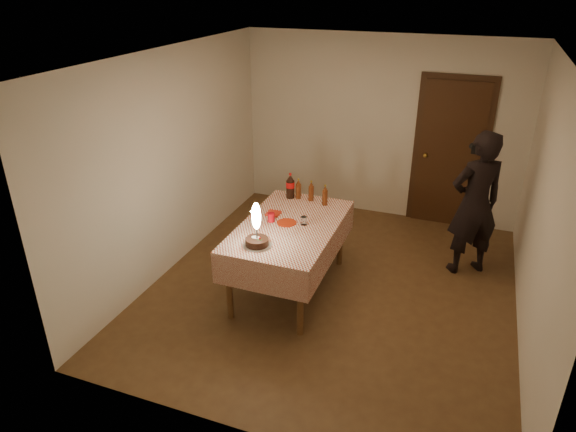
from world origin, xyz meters
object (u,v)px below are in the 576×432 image
(red_plate, at_px, (287,223))
(birthday_cake, at_px, (257,233))
(amber_bottle_left, at_px, (298,189))
(amber_bottle_mid, at_px, (311,191))
(cola_bottle, at_px, (290,186))
(photographer, at_px, (475,204))
(dining_table, at_px, (290,233))
(amber_bottle_right, at_px, (325,196))
(clear_cup, at_px, (304,221))
(red_cup, at_px, (271,217))

(red_plate, bearing_deg, birthday_cake, -99.79)
(amber_bottle_left, xyz_separation_m, amber_bottle_mid, (0.17, -0.01, 0.00))
(cola_bottle, relative_size, amber_bottle_mid, 1.25)
(red_plate, distance_m, photographer, 2.22)
(amber_bottle_left, height_order, photographer, photographer)
(cola_bottle, xyz_separation_m, photographer, (2.12, 0.45, -0.09))
(birthday_cake, xyz_separation_m, amber_bottle_left, (-0.01, 1.27, -0.02))
(birthday_cake, bearing_deg, red_plate, 80.21)
(amber_bottle_mid, height_order, photographer, photographer)
(red_plate, height_order, photographer, photographer)
(dining_table, relative_size, photographer, 0.97)
(birthday_cake, bearing_deg, amber_bottle_right, 73.79)
(dining_table, xyz_separation_m, birthday_cake, (-0.14, -0.56, 0.25))
(birthday_cake, height_order, photographer, photographer)
(dining_table, height_order, clear_cup, clear_cup)
(red_cup, bearing_deg, amber_bottle_right, 56.50)
(amber_bottle_mid, bearing_deg, amber_bottle_left, 176.34)
(amber_bottle_right, bearing_deg, photographer, 16.96)
(clear_cup, bearing_deg, amber_bottle_left, 114.42)
(clear_cup, relative_size, cola_bottle, 0.28)
(clear_cup, height_order, amber_bottle_right, amber_bottle_right)
(cola_bottle, bearing_deg, amber_bottle_left, 11.52)
(amber_bottle_right, bearing_deg, clear_cup, -96.03)
(red_cup, relative_size, amber_bottle_left, 0.39)
(amber_bottle_left, bearing_deg, dining_table, -77.81)
(clear_cup, relative_size, amber_bottle_mid, 0.35)
(red_plate, relative_size, amber_bottle_mid, 0.86)
(red_plate, height_order, cola_bottle, cola_bottle)
(dining_table, distance_m, amber_bottle_mid, 0.74)
(clear_cup, bearing_deg, red_cup, -170.92)
(amber_bottle_left, height_order, amber_bottle_mid, same)
(birthday_cake, bearing_deg, cola_bottle, 94.96)
(amber_bottle_left, bearing_deg, red_plate, -80.86)
(birthday_cake, xyz_separation_m, amber_bottle_right, (0.35, 1.20, -0.02))
(red_plate, distance_m, amber_bottle_right, 0.67)
(red_plate, bearing_deg, amber_bottle_left, 99.14)
(cola_bottle, bearing_deg, birthday_cake, -85.04)
(birthday_cake, height_order, red_plate, birthday_cake)
(birthday_cake, bearing_deg, amber_bottle_left, 90.52)
(clear_cup, xyz_separation_m, amber_bottle_left, (-0.30, 0.66, 0.07))
(clear_cup, relative_size, amber_bottle_left, 0.35)
(red_cup, bearing_deg, dining_table, -0.03)
(dining_table, distance_m, clear_cup, 0.22)
(amber_bottle_left, relative_size, amber_bottle_right, 1.00)
(dining_table, xyz_separation_m, amber_bottle_right, (0.21, 0.64, 0.23))
(red_plate, height_order, clear_cup, clear_cup)
(amber_bottle_right, height_order, photographer, photographer)
(amber_bottle_right, distance_m, amber_bottle_mid, 0.20)
(clear_cup, bearing_deg, cola_bottle, 121.82)
(amber_bottle_left, distance_m, amber_bottle_right, 0.37)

